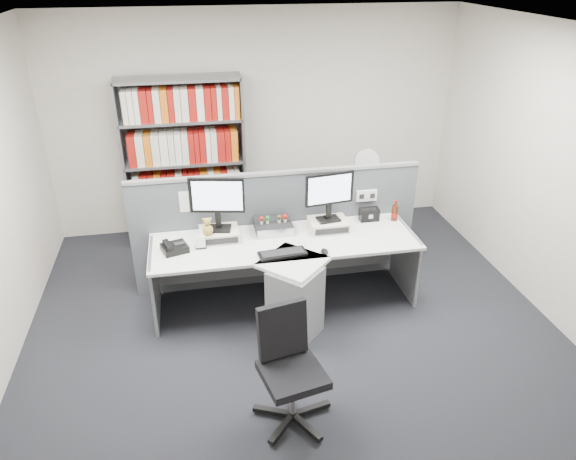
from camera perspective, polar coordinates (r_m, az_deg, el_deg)
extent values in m
plane|color=#24252A|center=(4.97, 1.45, -12.92)|extent=(5.50, 5.50, 0.00)
cube|color=beige|center=(6.77, -3.43, 11.30)|extent=(5.00, 0.04, 2.70)
cube|color=white|center=(3.83, 1.95, 19.70)|extent=(5.00, 5.50, 0.04)
cube|color=#50545B|center=(5.65, -1.15, 0.07)|extent=(3.00, 0.05, 1.25)
cube|color=#9B9A9F|center=(5.39, -1.21, 6.09)|extent=(3.00, 0.07, 0.03)
cube|color=white|center=(5.70, 8.34, 3.67)|extent=(0.22, 0.04, 0.12)
cube|color=white|center=(5.38, -10.65, 3.14)|extent=(0.16, 0.00, 0.22)
cube|color=white|center=(5.39, -6.40, 3.51)|extent=(0.16, 0.00, 0.22)
cube|color=white|center=(5.59, 5.97, 4.44)|extent=(0.16, 0.00, 0.22)
cube|color=white|center=(5.23, -0.35, -1.26)|extent=(2.60, 0.80, 0.03)
cube|color=white|center=(4.89, 0.51, -3.45)|extent=(0.74, 0.74, 0.03)
cube|color=gray|center=(4.99, 0.77, -7.70)|extent=(0.57, 0.57, 0.69)
cube|color=gray|center=(5.36, -13.99, -5.70)|extent=(0.03, 0.70, 0.72)
cube|color=gray|center=(5.75, 12.33, -3.10)|extent=(0.03, 0.70, 0.72)
cube|color=gray|center=(5.72, -1.00, -2.70)|extent=(2.50, 0.02, 0.45)
cube|color=beige|center=(5.28, -7.32, -0.42)|extent=(0.38, 0.30, 0.10)
cube|color=black|center=(5.15, -7.20, -1.18)|extent=(0.34, 0.01, 0.06)
cube|color=beige|center=(5.44, 4.29, 0.59)|extent=(0.38, 0.30, 0.10)
cube|color=black|center=(5.31, 4.70, -0.12)|extent=(0.34, 0.01, 0.06)
cube|color=black|center=(5.25, -7.36, 0.16)|extent=(0.26, 0.21, 0.02)
cube|color=black|center=(5.21, -7.42, 1.09)|extent=(0.06, 0.04, 0.19)
cube|color=black|center=(5.11, -7.59, 3.68)|extent=(0.52, 0.14, 0.35)
cube|color=#C8DDFF|center=(5.09, -7.53, 3.59)|extent=(0.46, 0.10, 0.29)
cube|color=black|center=(5.41, 4.31, 1.16)|extent=(0.24, 0.19, 0.02)
cube|color=black|center=(5.37, 4.35, 2.01)|extent=(0.05, 0.04, 0.18)
cube|color=black|center=(5.28, 4.44, 4.40)|extent=(0.50, 0.10, 0.33)
cube|color=#C8DDFF|center=(5.26, 4.46, 4.31)|extent=(0.44, 0.07, 0.28)
cube|color=black|center=(5.39, -1.59, 0.40)|extent=(0.36, 0.32, 0.10)
cube|color=silver|center=(5.25, -1.30, -0.38)|extent=(0.36, 0.01, 0.09)
cylinder|color=beige|center=(5.33, -2.83, 0.82)|extent=(0.03, 0.03, 0.03)
sphere|color=#A5140F|center=(5.31, -2.84, 1.23)|extent=(0.05, 0.05, 0.05)
cylinder|color=beige|center=(5.34, -2.20, 0.88)|extent=(0.03, 0.03, 0.03)
sphere|color=#19721E|center=(5.32, -2.20, 1.29)|extent=(0.05, 0.05, 0.05)
cylinder|color=beige|center=(5.36, -0.93, 0.98)|extent=(0.03, 0.03, 0.03)
sphere|color=#593319|center=(5.34, -0.93, 1.39)|extent=(0.05, 0.05, 0.05)
cylinder|color=beige|center=(5.36, -0.30, 1.04)|extent=(0.03, 0.03, 0.03)
sphere|color=#A5140F|center=(5.35, -0.30, 1.45)|extent=(0.05, 0.05, 0.05)
cube|color=black|center=(4.97, -0.59, -2.54)|extent=(0.46, 0.21, 0.02)
cube|color=black|center=(4.97, -0.59, -2.38)|extent=(0.41, 0.15, 0.01)
ellipsoid|color=black|center=(5.01, 3.91, -2.29)|extent=(0.07, 0.11, 0.04)
cube|color=black|center=(5.14, -11.95, -1.89)|extent=(0.28, 0.26, 0.06)
cube|color=black|center=(5.10, -12.67, -1.56)|extent=(0.10, 0.19, 0.04)
cube|color=black|center=(5.14, -11.45, -1.41)|extent=(0.12, 0.09, 0.01)
cube|color=black|center=(5.16, -9.26, -1.79)|extent=(0.10, 0.06, 0.02)
cube|color=white|center=(5.11, -9.30, -1.29)|extent=(0.09, 0.04, 0.10)
cube|color=white|center=(5.15, -9.32, -1.08)|extent=(0.09, 0.04, 0.10)
sphere|color=#A39036|center=(5.15, -8.53, 0.03)|extent=(0.10, 0.10, 0.10)
sphere|color=#A39036|center=(5.12, -8.59, 0.89)|extent=(0.07, 0.07, 0.07)
sphere|color=#A39036|center=(5.10, -8.98, 1.12)|extent=(0.03, 0.03, 0.03)
sphere|color=#A39036|center=(5.10, -8.25, 1.18)|extent=(0.03, 0.03, 0.03)
cube|color=black|center=(5.66, 8.61, 1.65)|extent=(0.20, 0.11, 0.13)
cylinder|color=#3F190A|center=(5.70, 11.26, 1.79)|extent=(0.07, 0.07, 0.17)
cylinder|color=#A5140F|center=(5.70, 11.25, 1.62)|extent=(0.07, 0.07, 0.05)
cylinder|color=#3F190A|center=(5.65, 11.36, 2.78)|extent=(0.03, 0.03, 0.05)
cylinder|color=#A5140F|center=(5.64, 11.39, 3.05)|extent=(0.03, 0.03, 0.01)
cube|color=gray|center=(6.58, -16.91, 6.48)|extent=(0.03, 0.40, 2.00)
cube|color=gray|center=(6.57, -4.81, 7.54)|extent=(0.03, 0.40, 2.00)
cube|color=gray|center=(6.72, -10.91, 7.59)|extent=(1.40, 0.02, 2.00)
cube|color=gray|center=(6.93, -10.17, -0.58)|extent=(1.38, 0.40, 0.03)
cube|color=gray|center=(6.71, -10.52, 3.20)|extent=(1.38, 0.40, 0.03)
cube|color=gray|center=(6.53, -10.89, 7.21)|extent=(1.38, 0.40, 0.03)
cube|color=gray|center=(6.38, -11.28, 11.43)|extent=(1.38, 0.40, 0.03)
cube|color=gray|center=(6.27, -11.67, 15.47)|extent=(1.38, 0.40, 0.03)
cube|color=#A5140F|center=(6.81, -10.30, 0.76)|extent=(1.24, 0.28, 0.36)
cube|color=orange|center=(6.61, -10.65, 4.64)|extent=(1.24, 0.28, 0.36)
cube|color=beige|center=(6.44, -11.03, 8.75)|extent=(1.24, 0.28, 0.36)
cube|color=white|center=(6.30, -11.44, 13.06)|extent=(1.24, 0.28, 0.36)
cube|color=gray|center=(6.69, 7.93, 1.74)|extent=(0.45, 0.60, 0.70)
cube|color=black|center=(6.37, 8.86, 1.98)|extent=(0.40, 0.02, 0.28)
cube|color=black|center=(6.51, 8.66, -0.57)|extent=(0.40, 0.02, 0.28)
cylinder|color=white|center=(6.55, 8.13, 4.62)|extent=(0.17, 0.17, 0.03)
cylinder|color=white|center=(6.51, 8.19, 5.43)|extent=(0.03, 0.03, 0.17)
cylinder|color=white|center=(6.41, 8.38, 7.27)|extent=(0.29, 0.11, 0.29)
cylinder|color=silver|center=(6.44, 8.30, 7.36)|extent=(0.29, 0.10, 0.29)
cylinder|color=silver|center=(4.23, 0.51, -17.21)|extent=(0.05, 0.05, 0.38)
cube|color=black|center=(4.09, 0.52, -15.10)|extent=(0.52, 0.52, 0.07)
cube|color=black|center=(4.06, -0.60, -10.55)|extent=(0.39, 0.18, 0.44)
cube|color=black|center=(4.42, 2.65, -18.40)|extent=(0.29, 0.11, 0.04)
cylinder|color=black|center=(4.47, 4.05, -18.10)|extent=(0.05, 0.05, 0.03)
cube|color=black|center=(4.49, 0.29, -17.46)|extent=(0.08, 0.29, 0.04)
cylinder|color=black|center=(4.58, 0.16, -16.58)|extent=(0.05, 0.05, 0.03)
cube|color=black|center=(4.40, -1.81, -18.66)|extent=(0.28, 0.16, 0.04)
cylinder|color=black|center=(4.43, -3.32, -18.53)|extent=(0.05, 0.05, 0.03)
cube|color=black|center=(4.27, -0.77, -20.46)|extent=(0.23, 0.24, 0.04)
cylinder|color=black|center=(4.22, -1.65, -21.57)|extent=(0.05, 0.05, 0.03)
cube|color=black|center=(4.28, 2.11, -20.29)|extent=(0.18, 0.27, 0.04)
cylinder|color=black|center=(4.24, 3.23, -21.26)|extent=(0.05, 0.05, 0.03)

